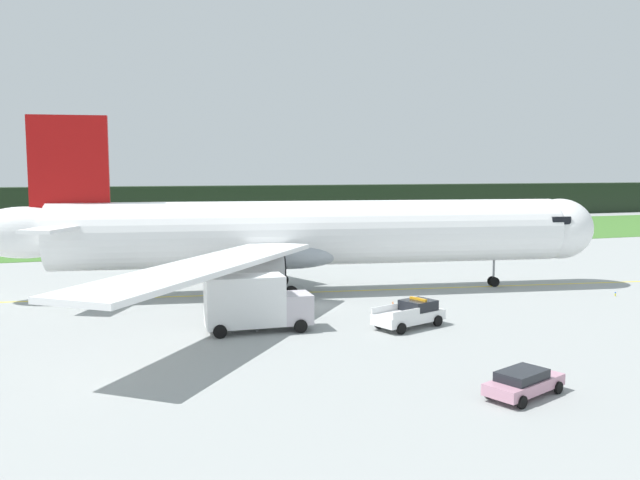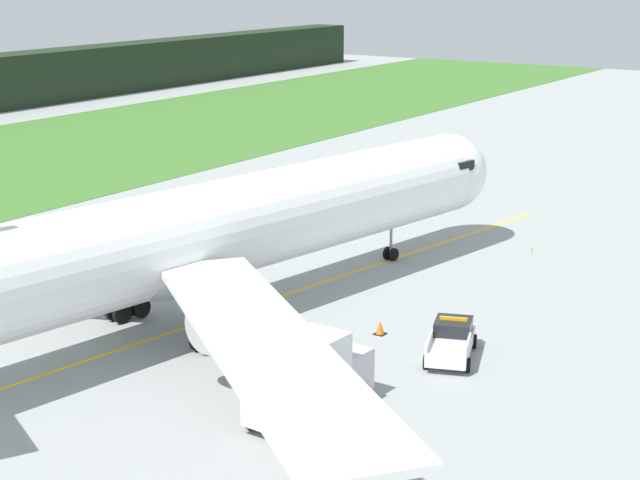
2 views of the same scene
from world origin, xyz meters
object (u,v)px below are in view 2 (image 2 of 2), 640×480
(ops_pickup_truck, at_px, (451,340))
(apron_cone, at_px, (380,328))
(airliner, at_px, (201,236))
(catering_truck, at_px, (306,377))

(ops_pickup_truck, bearing_deg, apron_cone, 79.13)
(airliner, xyz_separation_m, ops_pickup_truck, (2.84, -14.48, -4.26))
(ops_pickup_truck, relative_size, apron_cone, 7.06)
(catering_truck, bearing_deg, airliner, 57.98)
(airliner, bearing_deg, catering_truck, -122.02)
(ops_pickup_truck, distance_m, apron_cone, 4.98)
(ops_pickup_truck, height_order, apron_cone, ops_pickup_truck)
(catering_truck, xyz_separation_m, apron_cone, (11.47, 2.69, -1.59))
(ops_pickup_truck, bearing_deg, catering_truck, 168.35)
(airliner, distance_m, ops_pickup_truck, 15.36)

